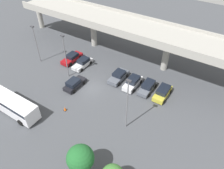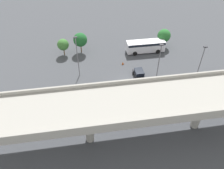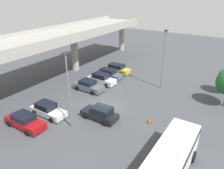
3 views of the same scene
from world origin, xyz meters
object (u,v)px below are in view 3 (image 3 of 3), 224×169
parked_car_0 (25,121)px  parked_car_1 (48,110)px  parked_car_6 (117,69)px  parked_car_2 (100,113)px  lamp_post_near_aisle (164,56)px  traffic_cone (149,120)px  parked_car_4 (102,79)px  shuttle_bus (170,160)px  parked_car_5 (109,74)px  parked_car_3 (88,86)px  lamp_post_mid_lot (68,86)px

parked_car_0 → parked_car_1: (2.99, -0.26, 0.01)m
parked_car_6 → parked_car_2: bearing=-65.8°
lamp_post_near_aisle → traffic_cone: bearing=-166.1°
parked_car_4 → shuttle_bus: shuttle_bus is taller
traffic_cone → parked_car_2: bearing=114.8°
parked_car_2 → lamp_post_near_aisle: bearing=-102.9°
parked_car_0 → parked_car_5: parked_car_5 is taller
parked_car_5 → shuttle_bus: shuttle_bus is taller
parked_car_0 → lamp_post_near_aisle: lamp_post_near_aisle is taller
parked_car_4 → traffic_cone: bearing=-29.1°
parked_car_3 → lamp_post_mid_lot: size_ratio=0.55×
lamp_post_mid_lot → lamp_post_near_aisle: bearing=-16.9°
parked_car_1 → traffic_cone: size_ratio=6.55×
parked_car_4 → parked_car_5: 2.70m
parked_car_0 → traffic_cone: 13.68m
parked_car_1 → shuttle_bus: (-1.18, -15.20, 0.92)m
lamp_post_near_aisle → shuttle_bus: bearing=-156.8°
parked_car_3 → lamp_post_near_aisle: 11.69m
shuttle_bus → lamp_post_near_aisle: 17.47m
parked_car_6 → shuttle_bus: size_ratio=0.50×
lamp_post_near_aisle → traffic_cone: (-9.52, -2.35, -4.72)m
parked_car_0 → parked_car_3: bearing=89.9°
parked_car_6 → shuttle_bus: bearing=-48.4°
parked_car_5 → lamp_post_mid_lot: lamp_post_mid_lot is taller
parked_car_1 → lamp_post_near_aisle: lamp_post_near_aisle is taller
parked_car_3 → parked_car_6: size_ratio=1.02×
parked_car_5 → traffic_cone: (-8.70, -11.26, -0.40)m
parked_car_1 → lamp_post_mid_lot: (-0.24, -3.96, 4.18)m
parked_car_3 → lamp_post_near_aisle: lamp_post_near_aisle is taller
parked_car_6 → lamp_post_near_aisle: size_ratio=0.52×
parked_car_3 → traffic_cone: parked_car_3 is taller
parked_car_2 → traffic_cone: bearing=-155.2°
parked_car_4 → traffic_cone: 12.41m
parked_car_3 → shuttle_bus: (-9.23, -15.43, 0.91)m
lamp_post_near_aisle → lamp_post_mid_lot: lamp_post_near_aisle is taller
parked_car_4 → parked_car_5: (2.67, 0.42, -0.07)m
shuttle_bus → lamp_post_near_aisle: size_ratio=1.03×
parked_car_4 → parked_car_2: bearing=-55.5°
parked_car_0 → parked_car_4: (14.07, -0.22, 0.09)m
parked_car_0 → parked_car_2: parked_car_2 is taller
parked_car_2 → parked_car_6: bearing=-65.8°
parked_car_4 → lamp_post_near_aisle: 10.12m
parked_car_0 → lamp_post_near_aisle: size_ratio=0.56×
lamp_post_near_aisle → lamp_post_mid_lot: size_ratio=1.04×
parked_car_0 → parked_car_1: bearing=85.1°
parked_car_2 → parked_car_6: 15.08m
parked_car_0 → parked_car_6: (19.45, 0.20, 0.06)m
parked_car_2 → parked_car_4: 10.17m
parked_car_1 → lamp_post_mid_lot: lamp_post_mid_lot is taller
parked_car_6 → lamp_post_near_aisle: lamp_post_near_aisle is taller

